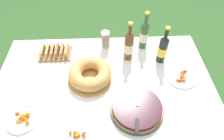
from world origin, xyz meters
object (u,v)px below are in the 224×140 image
object	(u,v)px
cider_bottle_green	(144,34)
snack_plate_near	(22,119)
snack_plate_right	(182,77)
bread_board	(55,52)
serving_knife	(137,110)
bundt_cake	(90,74)
cup_stack	(105,40)
cider_bottle_amber	(129,45)
berry_tart	(137,109)
juice_bottle_red	(163,49)
snack_plate_left	(77,136)

from	to	relation	value
cider_bottle_green	snack_plate_near	size ratio (longest dim) A/B	1.65
snack_plate_right	bread_board	world-z (taller)	bread_board
serving_knife	cider_bottle_green	size ratio (longest dim) A/B	1.09
bundt_cake	snack_plate_near	bearing A→B (deg)	-142.30
cup_stack	cider_bottle_amber	world-z (taller)	cider_bottle_amber
berry_tart	snack_plate_right	bearing A→B (deg)	35.34
cider_bottle_amber	snack_plate_right	xyz separation A→B (m)	(0.39, -0.24, -0.12)
berry_tart	juice_bottle_red	size ratio (longest dim) A/B	1.07
cup_stack	bundt_cake	bearing A→B (deg)	-109.15
serving_knife	cider_bottle_green	xyz separation A→B (m)	(0.13, 0.67, 0.07)
serving_knife	cider_bottle_green	distance (m)	0.68
juice_bottle_red	snack_plate_near	size ratio (longest dim) A/B	1.59
juice_bottle_red	snack_plate_near	xyz separation A→B (m)	(-0.99, -0.50, -0.11)
cider_bottle_green	juice_bottle_red	bearing A→B (deg)	-55.48
bundt_cake	cup_stack	world-z (taller)	cup_stack
berry_tart	cup_stack	distance (m)	0.67
serving_knife	bread_board	world-z (taller)	bread_board
bread_board	serving_knife	bearing A→B (deg)	-44.15
cup_stack	bread_board	size ratio (longest dim) A/B	0.63
cup_stack	cider_bottle_green	bearing A→B (deg)	-1.10
snack_plate_left	snack_plate_near	bearing A→B (deg)	160.96
cider_bottle_green	snack_plate_left	distance (m)	0.96
cup_stack	bread_board	world-z (taller)	cup_stack
cup_stack	bread_board	distance (m)	0.43
cider_bottle_amber	snack_plate_left	world-z (taller)	cider_bottle_amber
snack_plate_near	snack_plate_left	world-z (taller)	same
cup_stack	juice_bottle_red	xyz separation A→B (m)	(0.44, -0.18, 0.05)
bundt_cake	snack_plate_left	bearing A→B (deg)	-98.63
cider_bottle_green	berry_tart	bearing A→B (deg)	-101.57
cider_bottle_green	bread_board	xyz separation A→B (m)	(-0.75, -0.07, -0.10)
snack_plate_near	snack_plate_right	size ratio (longest dim) A/B	0.92
snack_plate_right	bread_board	xyz separation A→B (m)	(-0.99, 0.30, 0.02)
cider_bottle_green	cider_bottle_amber	distance (m)	0.19
juice_bottle_red	snack_plate_left	distance (m)	0.90
cup_stack	snack_plate_left	size ratio (longest dim) A/B	0.81
bundt_cake	cider_bottle_green	bearing A→B (deg)	37.69
bread_board	cider_bottle_green	bearing A→B (deg)	5.34
berry_tart	bread_board	distance (m)	0.84
berry_tart	cider_bottle_green	bearing A→B (deg)	78.43
bundt_cake	snack_plate_near	size ratio (longest dim) A/B	1.69
cup_stack	juice_bottle_red	size ratio (longest dim) A/B	0.49
serving_knife	cider_bottle_amber	size ratio (longest dim) A/B	1.08
snack_plate_left	serving_knife	bearing A→B (deg)	19.25
bundt_cake	snack_plate_right	xyz separation A→B (m)	(0.69, -0.03, -0.04)
snack_plate_near	bread_board	world-z (taller)	bread_board
snack_plate_near	snack_plate_right	world-z (taller)	snack_plate_near
snack_plate_left	snack_plate_right	size ratio (longest dim) A/B	0.88
cider_bottle_green	snack_plate_right	size ratio (longest dim) A/B	1.52
snack_plate_right	bread_board	bearing A→B (deg)	163.17
serving_knife	snack_plate_near	xyz separation A→B (m)	(-0.74, -0.01, -0.05)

